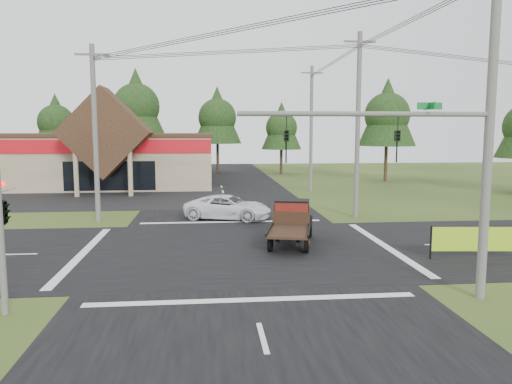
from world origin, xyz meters
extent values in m
plane|color=#2D4418|center=(0.00, 0.00, 0.00)|extent=(120.00, 120.00, 0.00)
cube|color=black|center=(0.00, 0.00, 0.01)|extent=(12.00, 120.00, 0.02)
cube|color=black|center=(0.00, 0.00, 0.01)|extent=(120.00, 12.00, 0.02)
cube|color=black|center=(-14.00, 19.00, 0.01)|extent=(28.00, 14.00, 0.02)
cube|color=gray|center=(-16.00, 30.00, 2.50)|extent=(30.00, 15.00, 5.00)
cube|color=#321C14|center=(-16.00, 30.00, 5.05)|extent=(30.40, 15.40, 0.30)
cube|color=#AC0D15|center=(-16.00, 22.45, 4.10)|extent=(30.00, 0.12, 1.20)
cube|color=#321C14|center=(-10.00, 21.50, 5.30)|extent=(7.78, 4.00, 7.78)
cylinder|color=gray|center=(-12.20, 19.80, 2.00)|extent=(0.40, 0.40, 4.00)
cylinder|color=gray|center=(-7.80, 19.80, 2.00)|extent=(0.40, 0.40, 4.00)
cube|color=black|center=(-10.00, 22.48, 1.50)|extent=(8.00, 0.08, 2.60)
cylinder|color=#595651|center=(7.50, -7.50, 3.50)|extent=(0.24, 0.24, 7.00)
cylinder|color=#595651|center=(3.50, -7.50, 6.00)|extent=(8.00, 0.16, 0.16)
imported|color=black|center=(4.50, -7.50, 5.00)|extent=(0.16, 0.20, 1.00)
imported|color=black|center=(1.00, -7.50, 5.00)|extent=(0.16, 0.20, 1.00)
cube|color=#0C6626|center=(5.50, -7.50, 6.25)|extent=(0.80, 0.04, 0.22)
cylinder|color=#595651|center=(-7.50, -7.50, 2.20)|extent=(0.20, 0.20, 4.40)
imported|color=black|center=(-7.50, -7.30, 3.70)|extent=(0.53, 2.48, 1.00)
sphere|color=#FF0C0C|center=(-7.50, -7.15, 3.90)|extent=(0.18, 0.18, 0.18)
cylinder|color=#595651|center=(7.50, -7.50, 5.50)|extent=(0.30, 0.30, 11.00)
cylinder|color=#595651|center=(-8.00, 8.00, 5.25)|extent=(0.30, 0.30, 10.50)
cube|color=#595651|center=(-8.00, 8.00, 9.90)|extent=(2.00, 0.12, 0.12)
cylinder|color=#595651|center=(8.00, 8.00, 5.75)|extent=(0.30, 0.30, 11.50)
cube|color=#595651|center=(8.00, 8.00, 10.90)|extent=(2.00, 0.12, 0.12)
cylinder|color=#595651|center=(8.00, 22.00, 5.60)|extent=(0.30, 0.30, 11.20)
cube|color=#595651|center=(8.00, 22.00, 10.60)|extent=(2.00, 0.12, 0.12)
cylinder|color=#332316|center=(-20.00, 42.00, 1.75)|extent=(0.36, 0.36, 3.50)
cone|color=black|center=(-20.00, 42.00, 6.80)|extent=(5.60, 5.60, 6.60)
sphere|color=black|center=(-20.00, 42.00, 6.50)|extent=(4.40, 4.40, 4.40)
cylinder|color=#332316|center=(-10.00, 41.00, 2.27)|extent=(0.36, 0.36, 4.55)
cone|color=black|center=(-10.00, 41.00, 8.84)|extent=(7.28, 7.28, 8.58)
sphere|color=black|center=(-10.00, 41.00, 8.45)|extent=(5.72, 5.72, 5.72)
cylinder|color=#332316|center=(0.00, 42.00, 1.92)|extent=(0.36, 0.36, 3.85)
cone|color=black|center=(0.00, 42.00, 7.48)|extent=(6.16, 6.16, 7.26)
sphere|color=black|center=(0.00, 42.00, 7.15)|extent=(4.84, 4.84, 4.84)
cylinder|color=#332316|center=(8.00, 40.00, 1.57)|extent=(0.36, 0.36, 3.15)
cone|color=black|center=(8.00, 40.00, 6.12)|extent=(5.04, 5.04, 5.94)
sphere|color=black|center=(8.00, 40.00, 5.85)|extent=(3.96, 3.96, 3.96)
cylinder|color=#332316|center=(18.00, 30.00, 1.92)|extent=(0.36, 0.36, 3.85)
cone|color=black|center=(18.00, 30.00, 7.48)|extent=(6.16, 6.16, 7.26)
sphere|color=black|center=(18.00, 30.00, 7.15)|extent=(4.84, 4.84, 4.84)
imported|color=white|center=(-0.12, 8.14, 0.74)|extent=(5.87, 4.08, 1.49)
camera|label=1|loc=(-1.42, -22.59, 5.49)|focal=35.00mm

